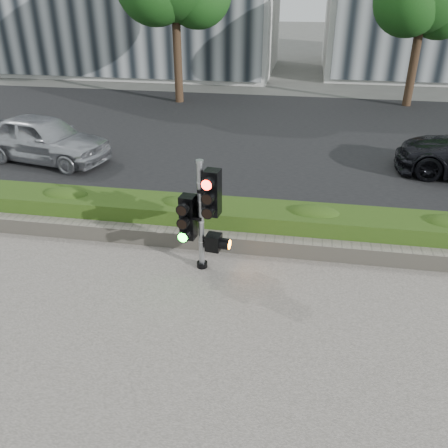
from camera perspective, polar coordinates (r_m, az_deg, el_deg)
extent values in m
plane|color=#51514C|center=(8.23, -0.32, -9.96)|extent=(120.00, 120.00, 0.00)
cube|color=#9E9389|center=(6.45, -4.56, -23.26)|extent=(16.00, 11.00, 0.03)
cube|color=black|center=(17.21, 5.62, 10.51)|extent=(60.00, 13.00, 0.02)
cube|color=gray|center=(10.84, 2.59, 0.34)|extent=(60.00, 0.25, 0.12)
cube|color=gray|center=(9.68, 1.64, -2.26)|extent=(12.00, 0.32, 0.34)
cube|color=#4D7524|center=(10.17, 2.19, 0.37)|extent=(12.00, 1.00, 0.68)
cylinder|color=black|center=(21.88, -5.60, 19.54)|extent=(0.36, 0.36, 4.03)
cylinder|color=black|center=(22.58, 21.84, 17.50)|extent=(0.36, 0.36, 3.58)
sphere|color=#173F12|center=(22.85, 24.74, 22.67)|extent=(2.56, 2.56, 2.56)
sphere|color=#173F12|center=(21.87, 21.44, 23.79)|extent=(2.82, 2.82, 2.82)
cylinder|color=black|center=(9.20, -2.64, -4.88)|extent=(0.21, 0.21, 0.10)
cylinder|color=gray|center=(8.70, -2.78, 0.76)|extent=(0.11, 0.11, 2.13)
cylinder|color=gray|center=(8.27, -2.96, 7.52)|extent=(0.13, 0.13, 0.05)
cube|color=#FF1107|center=(8.37, -1.40, 3.78)|extent=(0.30, 0.30, 0.85)
cube|color=#14E51E|center=(8.75, -4.32, 0.85)|extent=(0.30, 0.30, 0.85)
cube|color=black|center=(8.77, -2.11, 3.07)|extent=(0.30, 0.30, 0.58)
cube|color=orange|center=(8.89, -1.26, -2.19)|extent=(0.30, 0.30, 0.31)
imported|color=#B2B4B9|center=(15.43, -20.90, 9.59)|extent=(4.35, 2.44, 1.40)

